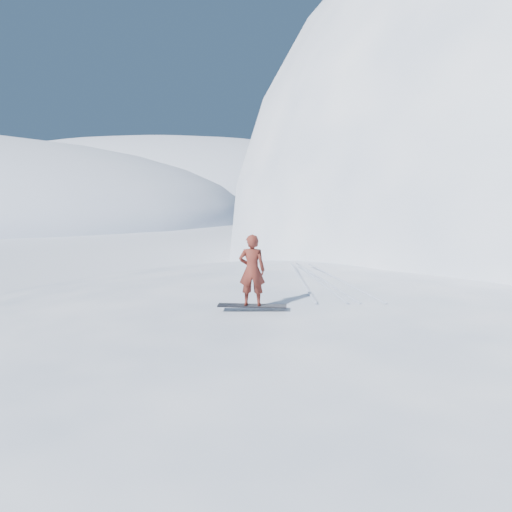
{
  "coord_description": "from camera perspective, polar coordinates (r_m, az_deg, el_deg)",
  "views": [
    {
      "loc": [
        -2.33,
        -10.13,
        5.33
      ],
      "look_at": [
        -3.5,
        1.71,
        3.5
      ],
      "focal_mm": 32.0,
      "sensor_mm": 36.0,
      "label": 1
    }
  ],
  "objects": [
    {
      "name": "board_tracks",
      "position": [
        14.59,
        8.01,
        -2.85
      ],
      "size": [
        2.58,
        5.96,
        0.04
      ],
      "color": "silver",
      "rests_on": "ground"
    },
    {
      "name": "peak_shoulder",
      "position": [
        32.99,
        27.5,
        -1.55
      ],
      "size": [
        28.0,
        24.0,
        18.0
      ],
      "primitive_type": "ellipsoid",
      "color": "white",
      "rests_on": "ground"
    },
    {
      "name": "wind_bumps",
      "position": [
        13.48,
        13.16,
        -14.79
      ],
      "size": [
        16.0,
        14.4,
        1.0
      ],
      "color": "white",
      "rests_on": "ground"
    },
    {
      "name": "snowboarder",
      "position": [
        11.09,
        -0.51,
        -1.78
      ],
      "size": [
        0.65,
        0.43,
        1.75
      ],
      "primitive_type": "imported",
      "rotation": [
        0.0,
        0.0,
        3.16
      ],
      "color": "maroon",
      "rests_on": "snowboard"
    },
    {
      "name": "near_ridge",
      "position": [
        14.56,
        18.96,
        -13.22
      ],
      "size": [
        36.0,
        28.0,
        4.8
      ],
      "primitive_type": "ellipsoid",
      "color": "white",
      "rests_on": "ground"
    },
    {
      "name": "far_ridge_c",
      "position": [
        126.01,
        -11.84,
        6.15
      ],
      "size": [
        140.0,
        90.0,
        36.0
      ],
      "primitive_type": "ellipsoid",
      "color": "white",
      "rests_on": "ground"
    },
    {
      "name": "snowboard",
      "position": [
        11.29,
        -0.5,
        -6.23
      ],
      "size": [
        1.7,
        0.35,
        0.03
      ],
      "primitive_type": "cube",
      "rotation": [
        0.0,
        0.0,
        0.02
      ],
      "color": "black",
      "rests_on": "near_ridge"
    },
    {
      "name": "ground",
      "position": [
        11.68,
        17.44,
        -18.82
      ],
      "size": [
        400.0,
        400.0,
        0.0
      ],
      "primitive_type": "plane",
      "color": "white",
      "rests_on": "ground"
    }
  ]
}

